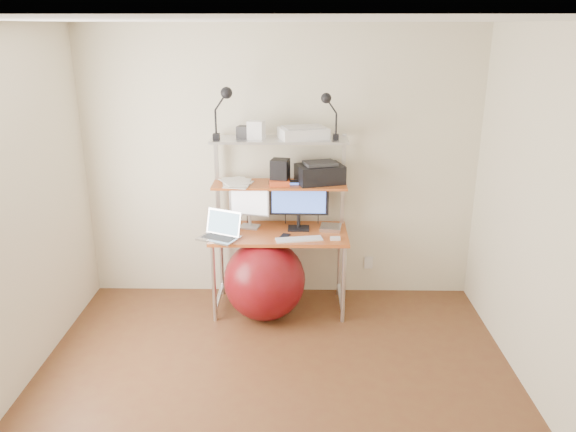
# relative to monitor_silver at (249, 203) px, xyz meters

# --- Properties ---
(room) EXTENTS (3.60, 3.60, 3.60)m
(room) POSITION_rel_monitor_silver_xyz_m (0.27, -1.57, 0.29)
(room) COLOR brown
(room) RESTS_ON ground
(computer_desk) EXTENTS (1.20, 0.60, 1.57)m
(computer_desk) POSITION_rel_monitor_silver_xyz_m (0.27, -0.07, -0.01)
(computer_desk) COLOR #BC5724
(computer_desk) RESTS_ON ground
(desktop) EXTENTS (1.20, 0.60, 0.00)m
(desktop) POSITION_rel_monitor_silver_xyz_m (0.27, -0.13, -0.22)
(desktop) COLOR #BC5724
(desktop) RESTS_ON computer_desk
(mid_shelf) EXTENTS (1.18, 0.34, 0.00)m
(mid_shelf) POSITION_rel_monitor_silver_xyz_m (0.27, -0.00, 0.19)
(mid_shelf) COLOR #BC5724
(mid_shelf) RESTS_ON computer_desk
(top_shelf) EXTENTS (1.18, 0.34, 0.00)m
(top_shelf) POSITION_rel_monitor_silver_xyz_m (0.27, -0.00, 0.59)
(top_shelf) COLOR silver
(top_shelf) RESTS_ON computer_desk
(floor) EXTENTS (3.60, 3.60, 0.00)m
(floor) POSITION_rel_monitor_silver_xyz_m (0.27, -1.57, -0.96)
(floor) COLOR brown
(floor) RESTS_ON ground
(wall_outlet) EXTENTS (0.08, 0.01, 0.12)m
(wall_outlet) POSITION_rel_monitor_silver_xyz_m (1.12, 0.21, -0.66)
(wall_outlet) COLOR silver
(wall_outlet) RESTS_ON room
(monitor_silver) EXTENTS (0.37, 0.17, 0.42)m
(monitor_silver) POSITION_rel_monitor_silver_xyz_m (0.00, 0.00, 0.00)
(monitor_silver) COLOR #B5B6BA
(monitor_silver) RESTS_ON desktop
(monitor_black) EXTENTS (0.53, 0.15, 0.53)m
(monitor_black) POSITION_rel_monitor_silver_xyz_m (0.44, -0.04, 0.04)
(monitor_black) COLOR black
(monitor_black) RESTS_ON desktop
(laptop) EXTENTS (0.41, 0.38, 0.29)m
(laptop) POSITION_rel_monitor_silver_xyz_m (-0.22, -0.28, -0.17)
(laptop) COLOR #B5B5B9
(laptop) RESTS_ON desktop
(keyboard) EXTENTS (0.41, 0.18, 0.01)m
(keyboard) POSITION_rel_monitor_silver_xyz_m (0.44, -0.32, -0.22)
(keyboard) COLOR silver
(keyboard) RESTS_ON desktop
(mouse) EXTENTS (0.09, 0.05, 0.02)m
(mouse) POSITION_rel_monitor_silver_xyz_m (0.75, -0.31, -0.21)
(mouse) COLOR silver
(mouse) RESTS_ON desktop
(mac_mini) EXTENTS (0.21, 0.21, 0.03)m
(mac_mini) POSITION_rel_monitor_silver_xyz_m (0.73, -0.06, -0.20)
(mac_mini) COLOR #B5B5B9
(mac_mini) RESTS_ON desktop
(phone) EXTENTS (0.10, 0.14, 0.01)m
(phone) POSITION_rel_monitor_silver_xyz_m (0.32, -0.25, -0.22)
(phone) COLOR black
(phone) RESTS_ON desktop
(printer) EXTENTS (0.46, 0.37, 0.19)m
(printer) POSITION_rel_monitor_silver_xyz_m (0.63, 0.02, 0.28)
(printer) COLOR black
(printer) RESTS_ON mid_shelf
(nas_cube) EXTENTS (0.18, 0.18, 0.22)m
(nas_cube) POSITION_rel_monitor_silver_xyz_m (0.28, -0.02, 0.30)
(nas_cube) COLOR black
(nas_cube) RESTS_ON mid_shelf
(red_box) EXTENTS (0.18, 0.13, 0.05)m
(red_box) POSITION_rel_monitor_silver_xyz_m (0.27, -0.08, 0.21)
(red_box) COLOR #CE4821
(red_box) RESTS_ON mid_shelf
(scanner) EXTENTS (0.46, 0.37, 0.11)m
(scanner) POSITION_rel_monitor_silver_xyz_m (0.48, 0.00, 0.64)
(scanner) COLOR silver
(scanner) RESTS_ON top_shelf
(box_white) EXTENTS (0.16, 0.14, 0.16)m
(box_white) POSITION_rel_monitor_silver_xyz_m (0.07, -0.03, 0.67)
(box_white) COLOR silver
(box_white) RESTS_ON top_shelf
(box_grey) EXTENTS (0.13, 0.13, 0.10)m
(box_grey) POSITION_rel_monitor_silver_xyz_m (-0.04, 0.01, 0.64)
(box_grey) COLOR #2E2E31
(box_grey) RESTS_ON top_shelf
(clip_lamp_left) EXTENTS (0.18, 0.10, 0.44)m
(clip_lamp_left) POSITION_rel_monitor_silver_xyz_m (-0.18, -0.09, 0.91)
(clip_lamp_left) COLOR black
(clip_lamp_left) RESTS_ON top_shelf
(clip_lamp_right) EXTENTS (0.16, 0.09, 0.40)m
(clip_lamp_right) POSITION_rel_monitor_silver_xyz_m (0.68, -0.07, 0.88)
(clip_lamp_right) COLOR black
(clip_lamp_right) RESTS_ON top_shelf
(exercise_ball) EXTENTS (0.71, 0.71, 0.71)m
(exercise_ball) POSITION_rel_monitor_silver_xyz_m (0.14, -0.31, -0.60)
(exercise_ball) COLOR maroon
(exercise_ball) RESTS_ON floor
(paper_stack) EXTENTS (0.33, 0.40, 0.02)m
(paper_stack) POSITION_rel_monitor_silver_xyz_m (-0.11, -0.01, 0.20)
(paper_stack) COLOR white
(paper_stack) RESTS_ON mid_shelf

